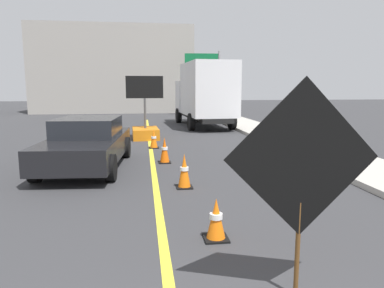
# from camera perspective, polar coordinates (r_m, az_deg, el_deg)

# --- Properties ---
(lane_center_stripe) EXTENTS (0.14, 36.00, 0.01)m
(lane_center_stripe) POSITION_cam_1_polar(r_m,az_deg,el_deg) (7.12, -5.46, -9.17)
(lane_center_stripe) COLOR yellow
(lane_center_stripe) RESTS_ON ground
(roadwork_sign) EXTENTS (1.63, 0.06, 2.33)m
(roadwork_sign) POSITION_cam_1_polar(r_m,az_deg,el_deg) (3.80, 17.08, -2.81)
(roadwork_sign) COLOR #593819
(roadwork_sign) RESTS_ON ground
(arrow_board_trailer) EXTENTS (1.60, 1.85, 2.70)m
(arrow_board_trailer) POSITION_cam_1_polar(r_m,az_deg,el_deg) (15.83, -7.43, 2.63)
(arrow_board_trailer) COLOR orange
(arrow_board_trailer) RESTS_ON ground
(box_truck) EXTENTS (2.76, 6.74, 3.53)m
(box_truck) POSITION_cam_1_polar(r_m,az_deg,el_deg) (20.39, 2.01, 8.08)
(box_truck) COLOR black
(box_truck) RESTS_ON ground
(pickup_car) EXTENTS (2.25, 4.63, 1.38)m
(pickup_car) POSITION_cam_1_polar(r_m,az_deg,el_deg) (10.33, -16.30, 0.15)
(pickup_car) COLOR black
(pickup_car) RESTS_ON ground
(highway_guide_sign) EXTENTS (2.79, 0.24, 5.00)m
(highway_guide_sign) POSITION_cam_1_polar(r_m,az_deg,el_deg) (28.54, 2.76, 11.43)
(highway_guide_sign) COLOR gray
(highway_guide_sign) RESTS_ON ground
(far_building_block) EXTENTS (13.79, 6.25, 7.46)m
(far_building_block) POSITION_cam_1_polar(r_m,az_deg,el_deg) (34.14, -12.16, 11.37)
(far_building_block) COLOR gray
(far_building_block) RESTS_ON ground
(traffic_cone_near_sign) EXTENTS (0.36, 0.36, 0.63)m
(traffic_cone_near_sign) POSITION_cam_1_polar(r_m,az_deg,el_deg) (5.38, 3.84, -11.87)
(traffic_cone_near_sign) COLOR black
(traffic_cone_near_sign) RESTS_ON ground
(traffic_cone_mid_lane) EXTENTS (0.36, 0.36, 0.77)m
(traffic_cone_mid_lane) POSITION_cam_1_polar(r_m,az_deg,el_deg) (7.98, -1.23, -4.36)
(traffic_cone_mid_lane) COLOR black
(traffic_cone_mid_lane) RESTS_ON ground
(traffic_cone_far_lane) EXTENTS (0.36, 0.36, 0.77)m
(traffic_cone_far_lane) POSITION_cam_1_polar(r_m,az_deg,el_deg) (10.62, -4.38, -1.01)
(traffic_cone_far_lane) COLOR black
(traffic_cone_far_lane) RESTS_ON ground
(traffic_cone_curbside) EXTENTS (0.36, 0.36, 0.70)m
(traffic_cone_curbside) POSITION_cam_1_polar(r_m,az_deg,el_deg) (13.24, -6.10, 0.82)
(traffic_cone_curbside) COLOR black
(traffic_cone_curbside) RESTS_ON ground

